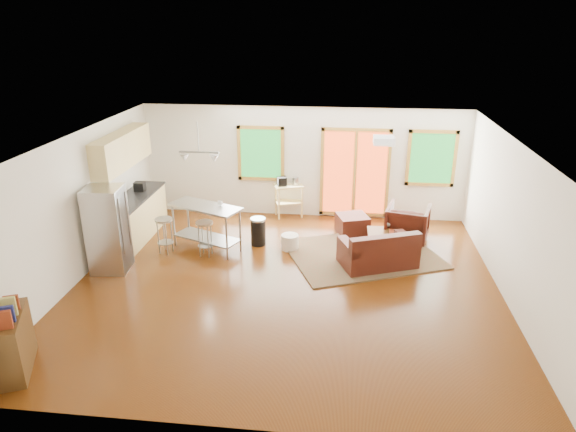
# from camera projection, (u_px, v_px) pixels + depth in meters

# --- Properties ---
(floor) EXTENTS (7.50, 7.00, 0.02)m
(floor) POSITION_uv_depth(u_px,v_px,m) (286.00, 285.00, 9.21)
(floor) COLOR #3C1B06
(floor) RESTS_ON ground
(ceiling) EXTENTS (7.50, 7.00, 0.02)m
(ceiling) POSITION_uv_depth(u_px,v_px,m) (286.00, 141.00, 8.26)
(ceiling) COLOR white
(ceiling) RESTS_ON ground
(back_wall) EXTENTS (7.50, 0.02, 2.60)m
(back_wall) POSITION_uv_depth(u_px,v_px,m) (304.00, 163.00, 11.98)
(back_wall) COLOR silver
(back_wall) RESTS_ON ground
(left_wall) EXTENTS (0.02, 7.00, 2.60)m
(left_wall) POSITION_uv_depth(u_px,v_px,m) (77.00, 208.00, 9.13)
(left_wall) COLOR silver
(left_wall) RESTS_ON ground
(right_wall) EXTENTS (0.02, 7.00, 2.60)m
(right_wall) POSITION_uv_depth(u_px,v_px,m) (515.00, 226.00, 8.34)
(right_wall) COLOR silver
(right_wall) RESTS_ON ground
(front_wall) EXTENTS (7.50, 0.02, 2.60)m
(front_wall) POSITION_uv_depth(u_px,v_px,m) (248.00, 336.00, 5.48)
(front_wall) COLOR silver
(front_wall) RESTS_ON ground
(window_left) EXTENTS (1.10, 0.05, 1.30)m
(window_left) POSITION_uv_depth(u_px,v_px,m) (261.00, 154.00, 11.97)
(window_left) COLOR #15551D
(window_left) RESTS_ON back_wall
(french_doors) EXTENTS (1.60, 0.05, 2.10)m
(french_doors) POSITION_uv_depth(u_px,v_px,m) (355.00, 173.00, 11.88)
(french_doors) COLOR #AE3513
(french_doors) RESTS_ON back_wall
(window_right) EXTENTS (1.10, 0.05, 1.30)m
(window_right) POSITION_uv_depth(u_px,v_px,m) (431.00, 158.00, 11.56)
(window_right) COLOR #15551D
(window_right) RESTS_ON back_wall
(rug) EXTENTS (3.45, 3.10, 0.03)m
(rug) POSITION_uv_depth(u_px,v_px,m) (362.00, 254.00, 10.35)
(rug) COLOR #445A37
(rug) RESTS_ON floor
(loveseat) EXTENTS (1.58, 1.24, 0.74)m
(loveseat) POSITION_uv_depth(u_px,v_px,m) (379.00, 252.00, 9.76)
(loveseat) COLOR black
(loveseat) RESTS_ON floor
(coffee_table) EXTENTS (0.92, 0.56, 0.37)m
(coffee_table) POSITION_uv_depth(u_px,v_px,m) (390.00, 234.00, 10.54)
(coffee_table) COLOR #3C250E
(coffee_table) RESTS_ON floor
(armchair) EXTENTS (1.01, 0.97, 0.87)m
(armchair) POSITION_uv_depth(u_px,v_px,m) (408.00, 222.00, 10.84)
(armchair) COLOR black
(armchair) RESTS_ON floor
(ottoman) EXTENTS (0.79, 0.79, 0.42)m
(ottoman) POSITION_uv_depth(u_px,v_px,m) (352.00, 224.00, 11.30)
(ottoman) COLOR black
(ottoman) RESTS_ON floor
(pouf) EXTENTS (0.37, 0.37, 0.31)m
(pouf) POSITION_uv_depth(u_px,v_px,m) (290.00, 242.00, 10.55)
(pouf) COLOR silver
(pouf) RESTS_ON floor
(vase) EXTENTS (0.17, 0.18, 0.30)m
(vase) POSITION_uv_depth(u_px,v_px,m) (388.00, 221.00, 10.67)
(vase) COLOR silver
(vase) RESTS_ON coffee_table
(book) EXTENTS (0.22, 0.04, 0.30)m
(book) POSITION_uv_depth(u_px,v_px,m) (390.00, 226.00, 10.34)
(book) COLOR maroon
(book) RESTS_ON coffee_table
(cabinets) EXTENTS (0.64, 2.24, 2.30)m
(cabinets) POSITION_uv_depth(u_px,v_px,m) (131.00, 197.00, 10.81)
(cabinets) COLOR #D5BA6F
(cabinets) RESTS_ON floor
(refrigerator) EXTENTS (0.72, 0.69, 1.62)m
(refrigerator) POSITION_uv_depth(u_px,v_px,m) (108.00, 230.00, 9.47)
(refrigerator) COLOR #B7BABC
(refrigerator) RESTS_ON floor
(island) EXTENTS (1.60, 1.13, 0.94)m
(island) POSITION_uv_depth(u_px,v_px,m) (206.00, 219.00, 10.40)
(island) COLOR #B7BABC
(island) RESTS_ON floor
(cup) EXTENTS (0.12, 0.10, 0.11)m
(cup) POSITION_uv_depth(u_px,v_px,m) (220.00, 202.00, 10.29)
(cup) COLOR white
(cup) RESTS_ON island
(bar_stool_a) EXTENTS (0.43, 0.43, 0.74)m
(bar_stool_a) POSITION_uv_depth(u_px,v_px,m) (164.00, 228.00, 10.25)
(bar_stool_a) COLOR #B7BABC
(bar_stool_a) RESTS_ON floor
(bar_stool_b) EXTENTS (0.37, 0.37, 0.72)m
(bar_stool_b) POSITION_uv_depth(u_px,v_px,m) (205.00, 231.00, 10.13)
(bar_stool_b) COLOR #B7BABC
(bar_stool_b) RESTS_ON floor
(trash_can) EXTENTS (0.41, 0.41, 0.59)m
(trash_can) POSITION_uv_depth(u_px,v_px,m) (258.00, 231.00, 10.71)
(trash_can) COLOR black
(trash_can) RESTS_ON floor
(kitchen_cart) EXTENTS (0.75, 0.61, 0.99)m
(kitchen_cart) POSITION_uv_depth(u_px,v_px,m) (288.00, 190.00, 12.09)
(kitchen_cart) COLOR #D5BA6F
(kitchen_cart) RESTS_ON floor
(bookshelf) EXTENTS (0.71, 1.01, 1.11)m
(bookshelf) POSITION_uv_depth(u_px,v_px,m) (12.00, 342.00, 6.82)
(bookshelf) COLOR #3C250E
(bookshelf) RESTS_ON floor
(ceiling_flush) EXTENTS (0.35, 0.35, 0.12)m
(ceiling_flush) POSITION_uv_depth(u_px,v_px,m) (384.00, 140.00, 8.67)
(ceiling_flush) COLOR white
(ceiling_flush) RESTS_ON ceiling
(pendant_light) EXTENTS (0.80, 0.18, 0.79)m
(pendant_light) POSITION_uv_depth(u_px,v_px,m) (199.00, 157.00, 10.10)
(pendant_light) COLOR gray
(pendant_light) RESTS_ON ceiling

